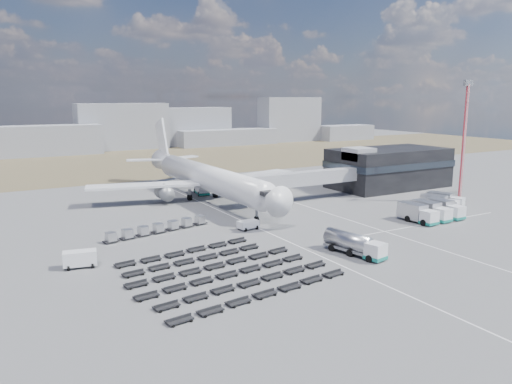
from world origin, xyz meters
TOP-DOWN VIEW (x-y plane):
  - ground at (0.00, 0.00)m, footprint 420.00×420.00m
  - grass_strip at (0.00, 110.00)m, footprint 420.00×90.00m
  - lane_markings at (9.77, 3.00)m, footprint 47.12×110.00m
  - terminal at (47.77, 23.96)m, footprint 30.40×16.40m
  - jet_bridge at (15.90, 20.42)m, footprint 30.30×3.80m
  - airliner at (0.00, 32.38)m, footprint 51.59×64.53m
  - skyline at (-11.57, 149.48)m, footprint 315.24×25.02m
  - fuel_tanker at (2.74, -15.35)m, footprint 4.47×10.39m
  - pushback_tug at (-4.00, 5.06)m, footprint 3.84×2.50m
  - utility_van at (-33.69, -1.02)m, footprint 4.71×2.79m
  - catering_truck at (1.98, 39.20)m, footprint 3.85×6.79m
  - service_trucks_near at (29.85, -5.98)m, footprint 10.67×8.23m
  - service_trucks_far at (38.78, -1.12)m, footprint 8.57×9.24m
  - uld_row at (-18.58, 10.57)m, footprint 19.68×5.43m
  - baggage_dollies at (-18.03, -12.72)m, footprint 28.07×24.35m
  - floodlight_mast at (48.65, 2.49)m, footprint 2.49×2.06m

SIDE VIEW (x-z plane):
  - ground at x=0.00m, z-range 0.00..0.00m
  - grass_strip at x=0.00m, z-range 0.00..0.01m
  - lane_markings at x=9.77m, z-range 0.00..0.01m
  - baggage_dollies at x=-18.03m, z-range 0.00..0.68m
  - pushback_tug at x=-4.00m, z-range 0.00..1.59m
  - uld_row at x=-18.58m, z-range 0.15..1.69m
  - utility_van at x=-33.69m, z-range 0.00..2.35m
  - catering_truck at x=1.98m, z-range 0.03..2.97m
  - service_trucks_far at x=38.78m, z-range 0.13..3.12m
  - fuel_tanker at x=2.74m, z-range 0.00..3.26m
  - service_trucks_near at x=29.85m, z-range 0.14..3.30m
  - jet_bridge at x=15.90m, z-range 1.53..8.58m
  - terminal at x=47.77m, z-range -0.25..10.75m
  - airliner at x=0.00m, z-range -3.52..14.10m
  - skyline at x=-11.57m, z-range -3.85..21.11m
  - floodlight_mast at x=48.65m, z-range 0.03..26.67m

